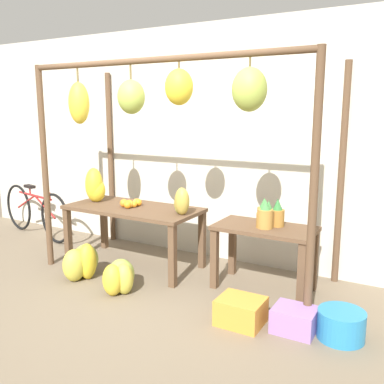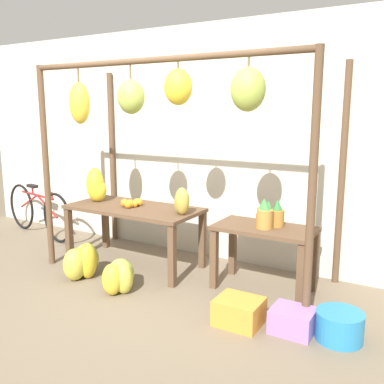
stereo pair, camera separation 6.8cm
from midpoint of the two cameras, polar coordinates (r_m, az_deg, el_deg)
name	(u,v)px [view 1 (the left image)]	position (r m, az deg, el deg)	size (l,w,h in m)	color
ground_plane	(140,301)	(4.28, -7.38, -14.17)	(20.00, 20.00, 0.00)	#756651
shop_wall_back	(213,144)	(5.18, 2.41, 6.39)	(8.00, 0.08, 2.80)	beige
stall_awning	(169,118)	(4.22, -3.51, 9.81)	(3.12, 1.31, 2.29)	brown
display_table_main	(133,215)	(5.01, -8.21, -3.06)	(1.57, 0.74, 0.70)	brown
display_table_side	(264,240)	(4.38, 9.20, -6.30)	(1.00, 0.55, 0.66)	brown
banana_pile_on_table	(95,187)	(5.33, -13.17, 0.67)	(0.32, 0.31, 0.42)	yellow
orange_pile	(130,203)	(4.98, -8.59, -1.53)	(0.20, 0.25, 0.09)	orange
pineapple_cluster	(268,215)	(4.29, 9.63, -3.10)	(0.25, 0.28, 0.29)	#A3702D
banana_pile_ground_left	(81,262)	(4.87, -14.91, -9.03)	(0.42, 0.52, 0.40)	yellow
banana_pile_ground_right	(120,277)	(4.44, -10.08, -11.06)	(0.37, 0.44, 0.32)	gold
fruit_crate_white	(241,311)	(3.81, 5.99, -15.53)	(0.38, 0.33, 0.22)	orange
blue_bucket	(341,325)	(3.76, 18.76, -16.42)	(0.37, 0.37, 0.23)	teal
parked_bicycle	(36,211)	(6.59, -20.39, -2.44)	(1.69, 0.39, 0.74)	black
papaya_pile	(181,203)	(4.58, -1.93, -1.43)	(0.27, 0.26, 0.30)	#B2993D
fruit_crate_purple	(295,320)	(3.77, 12.99, -16.26)	(0.35, 0.29, 0.20)	#9970B7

